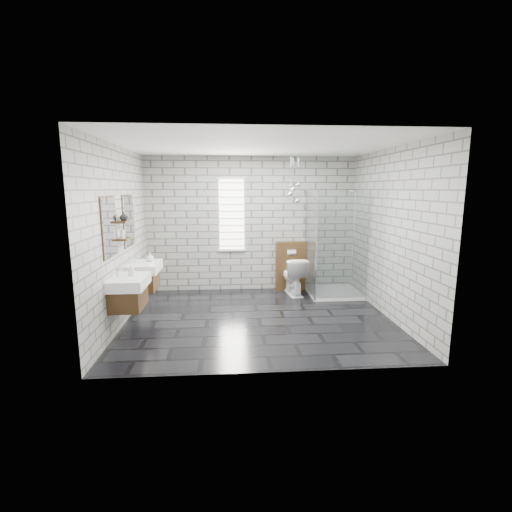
{
  "coord_description": "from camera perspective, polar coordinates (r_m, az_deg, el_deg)",
  "views": [
    {
      "loc": [
        -0.47,
        -5.69,
        2.06
      ],
      "look_at": [
        -0.02,
        0.35,
        0.96
      ],
      "focal_mm": 26.0,
      "sensor_mm": 36.0,
      "label": 1
    }
  ],
  "objects": [
    {
      "name": "vase",
      "position": [
        5.87,
        -19.7,
        5.77
      ],
      "size": [
        0.14,
        0.14,
        0.13
      ],
      "primitive_type": "imported",
      "rotation": [
        0.0,
        0.0,
        -0.11
      ],
      "color": "#B2B2B2",
      "rests_on": "shelf_upper"
    },
    {
      "name": "wall_left",
      "position": [
        5.97,
        -20.23,
        2.82
      ],
      "size": [
        0.02,
        3.6,
        2.7
      ],
      "primitive_type": "cube",
      "color": "#9C9C97",
      "rests_on": "floor"
    },
    {
      "name": "toilet",
      "position": [
        7.35,
        5.78,
        -3.05
      ],
      "size": [
        0.49,
        0.77,
        0.74
      ],
      "primitive_type": "imported",
      "rotation": [
        0.0,
        0.0,
        3.25
      ],
      "color": "white",
      "rests_on": "floor"
    },
    {
      "name": "shower_enclosure",
      "position": [
        7.32,
        11.43,
        -2.19
      ],
      "size": [
        1.0,
        1.0,
        2.03
      ],
      "color": "white",
      "rests_on": "floor"
    },
    {
      "name": "ceiling",
      "position": [
        5.75,
        0.44,
        16.77
      ],
      "size": [
        4.2,
        3.6,
        0.02
      ],
      "primitive_type": "cube",
      "color": "white",
      "rests_on": "wall_back"
    },
    {
      "name": "soap_bottle_c",
      "position": [
        5.78,
        -19.85,
        3.37
      ],
      "size": [
        0.09,
        0.09,
        0.18
      ],
      "primitive_type": "imported",
      "rotation": [
        0.0,
        0.0,
        -0.36
      ],
      "color": "#B2B2B2",
      "rests_on": "shelf_lower"
    },
    {
      "name": "wall_right",
      "position": [
        6.29,
        19.98,
        3.19
      ],
      "size": [
        0.02,
        3.6,
        2.7
      ],
      "primitive_type": "cube",
      "color": "#9C9C97",
      "rests_on": "floor"
    },
    {
      "name": "floor",
      "position": [
        6.08,
        0.41,
        -9.63
      ],
      "size": [
        4.2,
        3.6,
        0.02
      ],
      "primitive_type": "cube",
      "color": "black",
      "rests_on": "ground"
    },
    {
      "name": "vanity_left",
      "position": [
        5.51,
        -19.33,
        -4.0
      ],
      "size": [
        0.47,
        0.7,
        1.57
      ],
      "color": "#472E15",
      "rests_on": "wall_left"
    },
    {
      "name": "flush_plate",
      "position": [
        7.51,
        5.51,
        0.58
      ],
      "size": [
        0.18,
        0.01,
        0.12
      ],
      "primitive_type": "cube",
      "color": "silver",
      "rests_on": "cistern_panel"
    },
    {
      "name": "soap_bottle_a",
      "position": [
        5.52,
        -18.68,
        -2.06
      ],
      "size": [
        0.08,
        0.08,
        0.16
      ],
      "primitive_type": "imported",
      "rotation": [
        0.0,
        0.0,
        0.09
      ],
      "color": "#B2B2B2",
      "rests_on": "vanity_left"
    },
    {
      "name": "vanity_right",
      "position": [
        6.45,
        -17.07,
        -1.83
      ],
      "size": [
        0.47,
        0.7,
        1.57
      ],
      "color": "#472E15",
      "rests_on": "wall_left"
    },
    {
      "name": "soap_bottle_b",
      "position": [
        6.52,
        -15.98,
        -0.14
      ],
      "size": [
        0.14,
        0.14,
        0.15
      ],
      "primitive_type": "imported",
      "rotation": [
        0.0,
        0.0,
        -0.24
      ],
      "color": "#B2B2B2",
      "rests_on": "vanity_right"
    },
    {
      "name": "wall_back",
      "position": [
        7.55,
        -0.71,
        4.9
      ],
      "size": [
        4.2,
        0.02,
        2.7
      ],
      "primitive_type": "cube",
      "color": "#9C9C97",
      "rests_on": "floor"
    },
    {
      "name": "shelf_upper",
      "position": [
        5.88,
        -19.75,
        5.0
      ],
      "size": [
        0.14,
        0.3,
        0.03
      ],
      "primitive_type": "cube",
      "color": "#472E15",
      "rests_on": "wall_left"
    },
    {
      "name": "pendant_cluster",
      "position": [
        7.18,
        5.88,
        9.78
      ],
      "size": [
        0.26,
        0.21,
        0.91
      ],
      "color": "silver",
      "rests_on": "ceiling"
    },
    {
      "name": "wall_front",
      "position": [
        3.98,
        2.58,
        -0.02
      ],
      "size": [
        4.2,
        0.02,
        2.7
      ],
      "primitive_type": "cube",
      "color": "#9C9C97",
      "rests_on": "floor"
    },
    {
      "name": "window",
      "position": [
        7.49,
        -3.77,
        6.37
      ],
      "size": [
        0.56,
        0.05,
        1.48
      ],
      "color": "white",
      "rests_on": "wall_back"
    },
    {
      "name": "cistern_panel",
      "position": [
        7.66,
        5.34,
        -1.5
      ],
      "size": [
        0.6,
        0.2,
        1.0
      ],
      "primitive_type": "cube",
      "color": "#472E15",
      "rests_on": "floor"
    },
    {
      "name": "shelf_lower",
      "position": [
        5.9,
        -19.6,
        2.48
      ],
      "size": [
        0.14,
        0.3,
        0.03
      ],
      "primitive_type": "cube",
      "color": "#472E15",
      "rests_on": "wall_left"
    }
  ]
}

